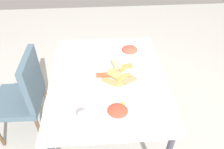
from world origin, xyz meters
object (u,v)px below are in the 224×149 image
object	(u,v)px
pide_platter	(118,75)
salad_plate_greens	(130,50)
fork	(168,120)
salad_plate_rice	(118,111)
dining_chair	(24,94)
spoon	(163,120)
soda_can	(60,81)
dining_table	(108,84)
paper_napkin	(165,121)
drinking_glass	(84,121)

from	to	relation	value
pide_platter	salad_plate_greens	world-z (taller)	same
salad_plate_greens	fork	world-z (taller)	salad_plate_greens
pide_platter	salad_plate_rice	xyz separation A→B (m)	(-0.37, 0.03, 0.00)
dining_chair	pide_platter	xyz separation A→B (m)	(-0.08, -0.83, 0.24)
spoon	fork	bearing A→B (deg)	-84.98
pide_platter	dining_chair	bearing A→B (deg)	84.26
soda_can	fork	size ratio (longest dim) A/B	0.70
dining_chair	salad_plate_greens	world-z (taller)	dining_chair
dining_table	paper_napkin	world-z (taller)	paper_napkin
drinking_glass	paper_napkin	bearing A→B (deg)	-89.35
pide_platter	drinking_glass	world-z (taller)	drinking_glass
salad_plate_rice	fork	xyz separation A→B (m)	(-0.09, -0.33, -0.01)
spoon	salad_plate_greens	bearing A→B (deg)	13.11
dining_table	dining_chair	distance (m)	0.77
soda_can	drinking_glass	world-z (taller)	soda_can
salad_plate_greens	spoon	xyz separation A→B (m)	(-0.81, -0.11, -0.01)
pide_platter	salad_plate_rice	size ratio (longest dim) A/B	1.68
dining_chair	soda_can	size ratio (longest dim) A/B	7.30
salad_plate_rice	fork	world-z (taller)	salad_plate_rice
dining_chair	dining_table	bearing A→B (deg)	-96.93
soda_can	dining_chair	bearing A→B (deg)	65.60
pide_platter	soda_can	world-z (taller)	soda_can
pide_platter	soda_can	bearing A→B (deg)	101.02
dining_table	spoon	world-z (taller)	spoon
salad_plate_greens	paper_napkin	distance (m)	0.82
paper_napkin	fork	bearing A→B (deg)	-90.00
salad_plate_rice	paper_napkin	world-z (taller)	salad_plate_rice
salad_plate_greens	salad_plate_rice	size ratio (longest dim) A/B	0.97
soda_can	spoon	distance (m)	0.80
paper_napkin	soda_can	bearing A→B (deg)	62.80
salad_plate_greens	fork	bearing A→B (deg)	-169.42
salad_plate_rice	dining_table	bearing A→B (deg)	7.61
pide_platter	paper_napkin	distance (m)	0.54
dining_table	salad_plate_rice	size ratio (longest dim) A/B	5.73
soda_can	drinking_glass	xyz separation A→B (m)	(-0.38, -0.19, -0.01)
dining_table	soda_can	distance (m)	0.40
pide_platter	soda_can	size ratio (longest dim) A/B	2.80
salad_plate_greens	paper_napkin	size ratio (longest dim) A/B	1.79
salad_plate_greens	soda_can	distance (m)	0.74
drinking_glass	spoon	world-z (taller)	drinking_glass
salad_plate_rice	soda_can	size ratio (longest dim) A/B	1.67
salad_plate_greens	drinking_glass	bearing A→B (deg)	153.71
spoon	dining_chair	bearing A→B (deg)	68.39
salad_plate_greens	salad_plate_rice	bearing A→B (deg)	166.16
fork	spoon	size ratio (longest dim) A/B	0.92
dining_table	pide_platter	distance (m)	0.12
dining_table	spoon	size ratio (longest dim) A/B	6.16
soda_can	fork	bearing A→B (deg)	-116.64
dining_table	salad_plate_rice	xyz separation A→B (m)	(-0.36, -0.05, 0.09)
dining_chair	salad_plate_greens	xyz separation A→B (m)	(0.26, -0.97, 0.24)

